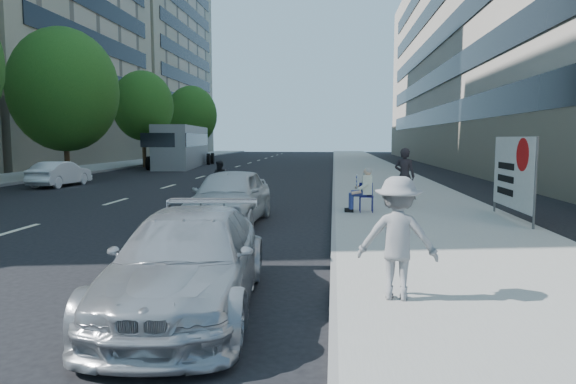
# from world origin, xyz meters

# --- Properties ---
(ground) EXTENTS (160.00, 160.00, 0.00)m
(ground) POSITION_xyz_m (0.00, 0.00, 0.00)
(ground) COLOR black
(ground) RESTS_ON ground
(near_sidewalk) EXTENTS (5.00, 120.00, 0.15)m
(near_sidewalk) POSITION_xyz_m (4.00, 20.00, 0.07)
(near_sidewalk) COLOR gray
(near_sidewalk) RESTS_ON ground
(far_sidewalk) EXTENTS (4.50, 120.00, 0.15)m
(far_sidewalk) POSITION_xyz_m (-16.75, 20.00, 0.07)
(far_sidewalk) COLOR gray
(far_sidewalk) RESTS_ON ground
(far_bldg_north) EXTENTS (22.00, 28.00, 28.00)m
(far_bldg_north) POSITION_xyz_m (-30.00, 62.00, 14.00)
(far_bldg_north) COLOR tan
(far_bldg_north) RESTS_ON ground
(near_building) EXTENTS (14.00, 70.00, 20.00)m
(near_building) POSITION_xyz_m (17.00, 32.00, 10.00)
(near_building) COLOR gray
(near_building) RESTS_ON ground
(tree_far_c) EXTENTS (6.00, 6.00, 8.47)m
(tree_far_c) POSITION_xyz_m (-13.70, 18.00, 5.02)
(tree_far_c) COLOR #382616
(tree_far_c) RESTS_ON ground
(tree_far_d) EXTENTS (4.80, 4.80, 7.65)m
(tree_far_d) POSITION_xyz_m (-13.70, 30.00, 4.89)
(tree_far_d) COLOR #382616
(tree_far_d) RESTS_ON ground
(tree_far_e) EXTENTS (5.40, 5.40, 7.89)m
(tree_far_e) POSITION_xyz_m (-13.70, 44.00, 4.78)
(tree_far_e) COLOR #382616
(tree_far_e) RESTS_ON ground
(seated_protester) EXTENTS (0.83, 1.12, 1.31)m
(seated_protester) POSITION_xyz_m (2.29, 5.11, 0.87)
(seated_protester) COLOR #141355
(seated_protester) RESTS_ON near_sidewalk
(jogger) EXTENTS (1.14, 0.76, 1.65)m
(jogger) POSITION_xyz_m (2.30, -3.15, 0.98)
(jogger) COLOR slate
(jogger) RESTS_ON near_sidewalk
(pedestrian_woman) EXTENTS (0.80, 0.69, 1.86)m
(pedestrian_woman) POSITION_xyz_m (3.75, 7.01, 1.08)
(pedestrian_woman) COLOR black
(pedestrian_woman) RESTS_ON near_sidewalk
(protest_banner) EXTENTS (0.08, 3.06, 2.20)m
(protest_banner) POSITION_xyz_m (6.18, 4.04, 1.40)
(protest_banner) COLOR #4C4C4C
(protest_banner) RESTS_ON near_sidewalk
(parked_sedan) EXTENTS (2.17, 4.64, 1.31)m
(parked_sedan) POSITION_xyz_m (-0.50, -3.40, 0.65)
(parked_sedan) COLOR #A2A5A9
(parked_sedan) RESTS_ON ground
(white_sedan_near) EXTENTS (1.89, 4.44, 1.50)m
(white_sedan_near) POSITION_xyz_m (-1.35, 3.58, 0.75)
(white_sedan_near) COLOR silver
(white_sedan_near) RESTS_ON ground
(white_sedan_mid) EXTENTS (1.49, 3.73, 1.21)m
(white_sedan_mid) POSITION_xyz_m (-11.75, 13.66, 0.60)
(white_sedan_mid) COLOR white
(white_sedan_mid) RESTS_ON ground
(motorcycle) EXTENTS (0.74, 2.05, 1.42)m
(motorcycle) POSITION_xyz_m (-3.09, 10.27, 0.64)
(motorcycle) COLOR black
(motorcycle) RESTS_ON ground
(bus) EXTENTS (3.91, 12.29, 3.30)m
(bus) POSITION_xyz_m (-10.86, 31.12, 1.64)
(bus) COLOR slate
(bus) RESTS_ON ground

